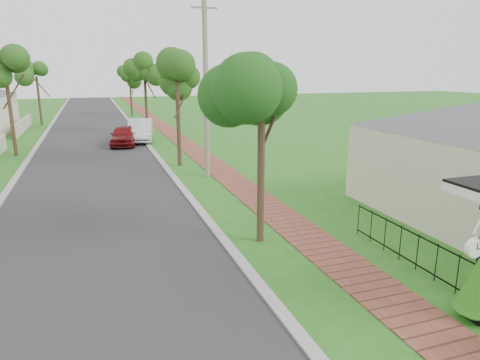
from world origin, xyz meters
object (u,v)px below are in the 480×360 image
utility_pole (206,90)px  station_clock (476,246)px  near_tree (262,88)px  parked_car_red (123,136)px  parked_car_white (140,130)px

utility_pole → station_clock: bearing=-84.5°
station_clock → utility_pole: bearing=95.5°
utility_pole → station_clock: 14.67m
near_tree → utility_pole: bearing=86.2°
utility_pole → parked_car_red: bearing=107.0°
station_clock → near_tree: bearing=108.4°
station_clock → parked_car_white: bearing=97.1°
utility_pole → station_clock: utility_pole is taller
parked_car_white → parked_car_red: bearing=-122.3°
parked_car_red → parked_car_white: bearing=57.5°
parked_car_white → utility_pole: bearing=-72.4°
parked_car_red → station_clock: station_clock is taller
parked_car_white → station_clock: 26.77m
parked_car_red → near_tree: (2.67, -19.08, 3.93)m
parked_car_red → station_clock: (4.63, -25.00, 1.26)m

